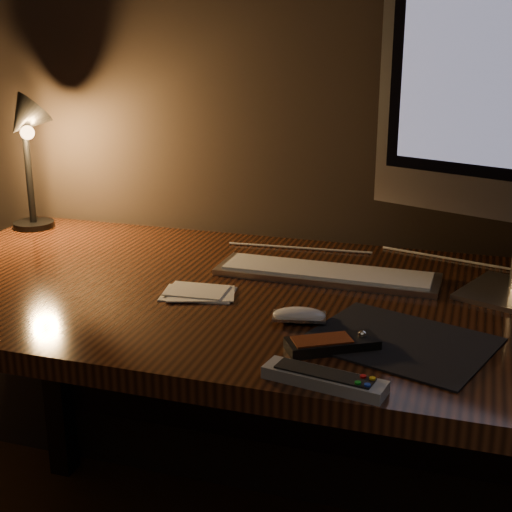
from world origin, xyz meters
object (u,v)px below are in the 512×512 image
(tv_remote, at_px, (324,379))
(desk_lamp, at_px, (26,139))
(desk, at_px, (294,342))
(media_remote, at_px, (332,344))
(keyboard, at_px, (327,273))
(mouse, at_px, (299,317))

(tv_remote, bearing_deg, desk_lamp, 156.20)
(desk, distance_m, tv_remote, 0.45)
(media_remote, relative_size, desk_lamp, 0.44)
(desk_lamp, bearing_deg, tv_remote, -25.41)
(media_remote, bearing_deg, keyboard, 72.63)
(mouse, relative_size, media_remote, 0.61)
(desk, relative_size, media_remote, 10.62)
(keyboard, distance_m, tv_remote, 0.47)
(keyboard, bearing_deg, tv_remote, -77.46)
(media_remote, height_order, tv_remote, media_remote)
(keyboard, bearing_deg, desk, -136.01)
(mouse, height_order, desk_lamp, desk_lamp)
(mouse, bearing_deg, media_remote, -62.37)
(desk, height_order, desk_lamp, desk_lamp)
(keyboard, relative_size, tv_remote, 2.46)
(media_remote, distance_m, desk_lamp, 0.99)
(keyboard, relative_size, mouse, 4.92)
(keyboard, relative_size, desk_lamp, 1.31)
(keyboard, xyz_separation_m, desk_lamp, (-0.77, 0.12, 0.22))
(desk, bearing_deg, keyboard, 43.34)
(keyboard, height_order, tv_remote, tv_remote)
(mouse, xyz_separation_m, media_remote, (0.08, -0.09, 0.00))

